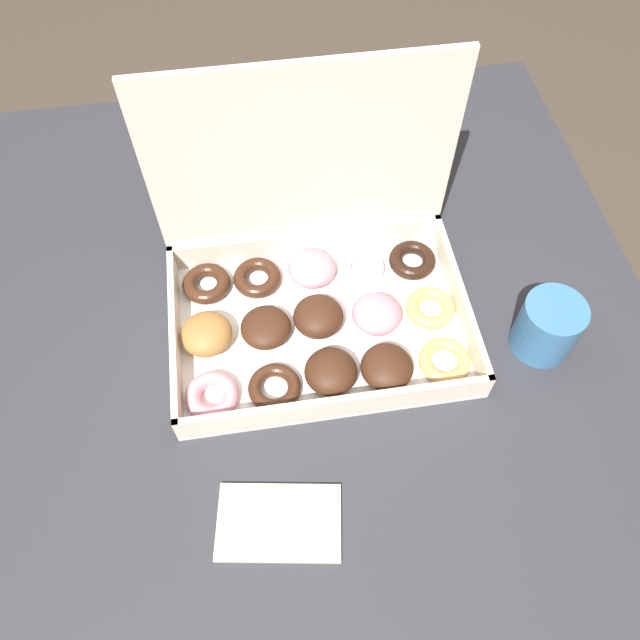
% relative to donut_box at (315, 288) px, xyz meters
% --- Properties ---
extents(ground_plane, '(8.00, 8.00, 0.00)m').
position_rel_donut_box_xyz_m(ground_plane, '(-0.02, 0.01, -0.75)').
color(ground_plane, '#42382D').
extents(dining_table, '(0.96, 0.95, 0.70)m').
position_rel_donut_box_xyz_m(dining_table, '(-0.02, 0.01, -0.15)').
color(dining_table, '#2D2D33').
rests_on(dining_table, ground_plane).
extents(donut_box, '(0.38, 0.27, 0.31)m').
position_rel_donut_box_xyz_m(donut_box, '(0.00, 0.00, 0.00)').
color(donut_box, white).
rests_on(donut_box, dining_table).
extents(coffee_mug, '(0.08, 0.08, 0.08)m').
position_rel_donut_box_xyz_m(coffee_mug, '(0.28, -0.09, -0.01)').
color(coffee_mug, teal).
rests_on(coffee_mug, dining_table).
extents(paper_napkin, '(0.15, 0.11, 0.01)m').
position_rel_donut_box_xyz_m(paper_napkin, '(-0.08, -0.27, -0.05)').
color(paper_napkin, beige).
rests_on(paper_napkin, dining_table).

